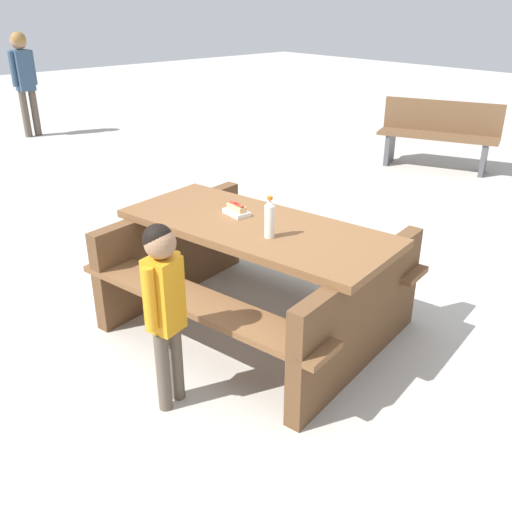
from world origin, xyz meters
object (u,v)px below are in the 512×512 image
soda_bottle (270,218)px  park_bench_near (439,133)px  hotdog_tray (237,210)px  child_in_coat (164,295)px  bystander_adult (23,71)px  picnic_table (256,267)px

soda_bottle → park_bench_near: (1.57, -4.49, -0.42)m
soda_bottle → hotdog_tray: (0.42, -0.10, -0.09)m
hotdog_tray → soda_bottle: bearing=166.8°
soda_bottle → child_in_coat: 0.84m
soda_bottle → child_in_coat: size_ratio=0.24×
park_bench_near → bystander_adult: size_ratio=0.97×
bystander_adult → park_bench_near: bearing=-148.9°
hotdog_tray → park_bench_near: size_ratio=0.12×
hotdog_tray → child_in_coat: bearing=118.9°
child_in_coat → bystander_adult: bystander_adult is taller
picnic_table → soda_bottle: 0.48m
child_in_coat → bystander_adult: 7.32m
picnic_table → soda_bottle: size_ratio=7.83×
hotdog_tray → child_in_coat: size_ratio=0.18×
park_bench_near → hotdog_tray: bearing=104.6°
soda_bottle → bystander_adult: bearing=-10.2°
child_in_coat → park_bench_near: size_ratio=0.69×
park_bench_near → bystander_adult: bearing=31.1°
picnic_table → hotdog_tray: hotdog_tray is taller
child_in_coat → park_bench_near: child_in_coat is taller
child_in_coat → bystander_adult: (7.02, -2.06, 0.33)m
hotdog_tray → child_in_coat: 1.05m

